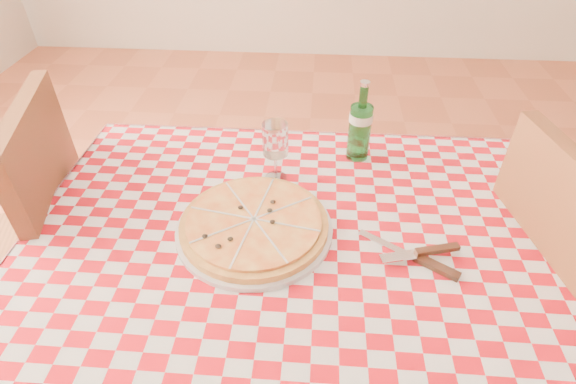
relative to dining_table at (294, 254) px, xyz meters
name	(u,v)px	position (x,y,z in m)	size (l,w,h in m)	color
dining_table	(294,254)	(0.00, 0.00, 0.00)	(1.20, 0.80, 0.75)	brown
tablecloth	(294,228)	(0.00, 0.00, 0.09)	(1.30, 0.90, 0.01)	#A50A13
chair_near	(561,296)	(0.70, -0.01, -0.09)	(0.53, 0.53, 1.00)	brown
chair_far	(32,238)	(-0.79, 0.09, -0.09)	(0.55, 0.55, 0.99)	brown
pizza_plate	(254,223)	(-0.10, -0.02, 0.12)	(0.38, 0.38, 0.05)	#BE893F
water_bottle	(361,121)	(0.17, 0.32, 0.22)	(0.07, 0.07, 0.24)	#186325
wine_glass	(276,152)	(-0.06, 0.19, 0.19)	(0.07, 0.07, 0.17)	white
cutlery	(415,254)	(0.28, -0.09, 0.11)	(0.26, 0.22, 0.03)	silver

